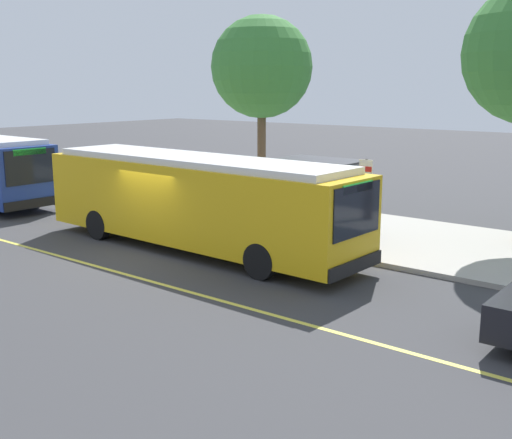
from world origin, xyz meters
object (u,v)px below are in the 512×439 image
object	(u,v)px
route_sign_post	(365,192)
pedestrian_commuter	(366,216)
transit_bus_main	(196,199)
waiting_bench	(328,216)

from	to	relation	value
route_sign_post	pedestrian_commuter	size ratio (longest dim) A/B	1.66
transit_bus_main	waiting_bench	size ratio (longest dim) A/B	7.34
transit_bus_main	pedestrian_commuter	bearing A→B (deg)	37.39
waiting_bench	route_sign_post	world-z (taller)	route_sign_post
waiting_bench	route_sign_post	xyz separation A→B (m)	(2.43, -1.79, 1.32)
pedestrian_commuter	waiting_bench	bearing A→B (deg)	150.23
waiting_bench	pedestrian_commuter	world-z (taller)	pedestrian_commuter
waiting_bench	pedestrian_commuter	size ratio (longest dim) A/B	0.95
route_sign_post	waiting_bench	bearing A→B (deg)	143.59
waiting_bench	route_sign_post	size ratio (longest dim) A/B	0.57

